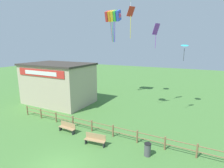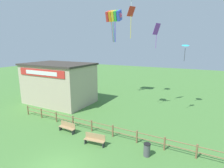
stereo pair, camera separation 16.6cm
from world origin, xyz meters
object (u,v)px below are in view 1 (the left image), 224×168
at_px(seaside_building, 59,83).
at_px(trash_bin, 148,150).
at_px(kite_cyan_delta, 185,46).
at_px(park_bench_by_building, 67,127).
at_px(kite_red_diamond, 131,16).
at_px(park_bench_near_fence, 95,139).
at_px(kite_purple_streamer, 156,31).
at_px(kite_rainbow_parafoil, 113,16).

height_order(seaside_building, trash_bin, seaside_building).
height_order(seaside_building, kite_cyan_delta, kite_cyan_delta).
distance_m(park_bench_by_building, kite_red_diamond, 12.93).
distance_m(park_bench_by_building, trash_bin, 7.64).
relative_size(kite_red_diamond, kite_cyan_delta, 1.53).
distance_m(seaside_building, park_bench_near_fence, 12.83).
xyz_separation_m(park_bench_by_building, kite_purple_streamer, (5.30, 10.49, 9.16)).
xyz_separation_m(trash_bin, kite_red_diamond, (-4.19, 6.94, 10.48)).
bearing_deg(kite_cyan_delta, kite_purple_streamer, -154.84).
height_order(park_bench_by_building, trash_bin, trash_bin).
xyz_separation_m(park_bench_by_building, kite_cyan_delta, (8.55, 12.01, 7.39)).
bearing_deg(kite_cyan_delta, kite_red_diamond, -134.13).
distance_m(kite_rainbow_parafoil, kite_cyan_delta, 11.06).
bearing_deg(kite_cyan_delta, trash_bin, -94.28).
xyz_separation_m(kite_purple_streamer, kite_cyan_delta, (3.24, 1.52, -1.77)).
bearing_deg(kite_rainbow_parafoil, seaside_building, -130.10).
height_order(kite_rainbow_parafoil, kite_cyan_delta, kite_rainbow_parafoil).
bearing_deg(kite_red_diamond, trash_bin, -58.85).
bearing_deg(park_bench_by_building, kite_red_diamond, 62.99).
bearing_deg(seaside_building, trash_bin, -24.31).
height_order(seaside_building, park_bench_near_fence, seaside_building).
height_order(seaside_building, kite_purple_streamer, kite_purple_streamer).
xyz_separation_m(park_bench_near_fence, kite_red_diamond, (-0.02, 7.43, 10.48)).
height_order(kite_purple_streamer, kite_red_diamond, kite_red_diamond).
relative_size(park_bench_near_fence, kite_rainbow_parafoil, 0.39).
bearing_deg(seaside_building, kite_rainbow_parafoil, 49.90).
relative_size(kite_purple_streamer, kite_cyan_delta, 1.40).
distance_m(kite_purple_streamer, kite_red_diamond, 4.38).
distance_m(kite_rainbow_parafoil, kite_red_diamond, 7.96).
bearing_deg(kite_rainbow_parafoil, kite_purple_streamer, -18.20).
relative_size(park_bench_by_building, kite_red_diamond, 0.56).
xyz_separation_m(seaside_building, kite_red_diamond, (10.41, 0.34, 8.18)).
relative_size(trash_bin, kite_rainbow_parafoil, 0.21).
xyz_separation_m(kite_rainbow_parafoil, kite_cyan_delta, (10.17, -0.75, -4.30)).
xyz_separation_m(kite_purple_streamer, kite_red_diamond, (-1.86, -3.74, 1.31)).
distance_m(trash_bin, kite_red_diamond, 13.25).
xyz_separation_m(kite_red_diamond, kite_cyan_delta, (5.11, 5.26, -3.08)).
bearing_deg(kite_cyan_delta, park_bench_by_building, -125.43).
height_order(park_bench_by_building, kite_cyan_delta, kite_cyan_delta).
distance_m(park_bench_near_fence, kite_rainbow_parafoil, 18.53).
xyz_separation_m(seaside_building, trash_bin, (14.61, -6.60, -2.30)).
xyz_separation_m(seaside_building, kite_cyan_delta, (15.52, 5.60, 5.10)).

